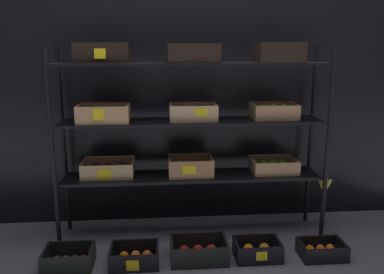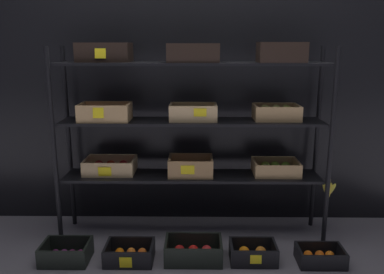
# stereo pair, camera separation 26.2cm
# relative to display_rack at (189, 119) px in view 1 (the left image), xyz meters

# --- Properties ---
(ground_plane) EXTENTS (10.00, 10.00, 0.00)m
(ground_plane) POSITION_rel_display_rack_xyz_m (0.02, -0.01, -0.89)
(ground_plane) COLOR slate
(storefront_wall) EXTENTS (4.29, 0.12, 2.18)m
(storefront_wall) POSITION_rel_display_rack_xyz_m (0.02, 0.35, 0.20)
(storefront_wall) COLOR black
(storefront_wall) RESTS_ON ground_plane
(display_rack) EXTENTS (2.01, 0.35, 1.42)m
(display_rack) POSITION_rel_display_rack_xyz_m (0.00, 0.00, 0.00)
(display_rack) COLOR black
(display_rack) RESTS_ON ground_plane
(crate_ground_plum) EXTENTS (0.31, 0.23, 0.13)m
(crate_ground_plum) POSITION_rel_display_rack_xyz_m (-0.81, -0.41, -0.84)
(crate_ground_plum) COLOR black
(crate_ground_plum) RESTS_ON ground_plane
(crate_ground_tangerine) EXTENTS (0.32, 0.24, 0.12)m
(crate_ground_tangerine) POSITION_rel_display_rack_xyz_m (-0.39, -0.40, -0.84)
(crate_ground_tangerine) COLOR black
(crate_ground_tangerine) RESTS_ON ground_plane
(crate_ground_apple_red) EXTENTS (0.38, 0.24, 0.14)m
(crate_ground_apple_red) POSITION_rel_display_rack_xyz_m (0.03, -0.38, -0.84)
(crate_ground_apple_red) COLOR black
(crate_ground_apple_red) RESTS_ON ground_plane
(crate_ground_orange) EXTENTS (0.31, 0.22, 0.12)m
(crate_ground_orange) POSITION_rel_display_rack_xyz_m (0.43, -0.39, -0.84)
(crate_ground_orange) COLOR black
(crate_ground_orange) RESTS_ON ground_plane
(crate_ground_rightmost_tangerine) EXTENTS (0.30, 0.20, 0.11)m
(crate_ground_rightmost_tangerine) POSITION_rel_display_rack_xyz_m (0.87, -0.42, -0.85)
(crate_ground_rightmost_tangerine) COLOR black
(crate_ground_rightmost_tangerine) RESTS_ON ground_plane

